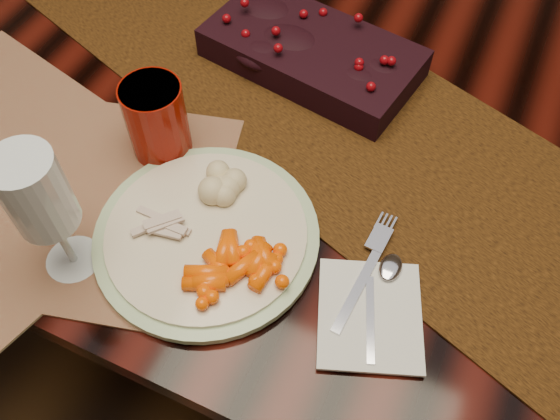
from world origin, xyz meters
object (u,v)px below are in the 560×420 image
at_px(placemat_main, 48,191).
at_px(dinner_plate, 207,235).
at_px(napkin, 370,315).
at_px(wine_glass, 49,217).
at_px(turkey_shreds, 163,223).
at_px(mashed_potatoes, 224,181).
at_px(red_cup, 157,120).
at_px(dining_table, 316,224).
at_px(centerpiece, 312,49).
at_px(baby_carrots, 229,268).

distance_m(placemat_main, dinner_plate, 0.23).
distance_m(napkin, wine_glass, 0.38).
relative_size(turkey_shreds, napkin, 0.50).
bearing_deg(mashed_potatoes, turkey_shreds, -117.54).
bearing_deg(red_cup, dining_table, 50.14).
height_order(placemat_main, red_cup, red_cup).
distance_m(mashed_potatoes, wine_glass, 0.22).
xyz_separation_m(centerpiece, placemat_main, (-0.23, -0.38, -0.03)).
distance_m(centerpiece, napkin, 0.43).
xyz_separation_m(dinner_plate, wine_glass, (-0.14, -0.10, 0.09)).
relative_size(baby_carrots, napkin, 0.70).
xyz_separation_m(placemat_main, wine_glass, (0.09, -0.07, 0.10)).
height_order(placemat_main, wine_glass, wine_glass).
height_order(turkey_shreds, red_cup, red_cup).
height_order(dining_table, placemat_main, placemat_main).
xyz_separation_m(baby_carrots, red_cup, (-0.18, 0.15, 0.03)).
bearing_deg(wine_glass, dinner_plate, 34.99).
bearing_deg(centerpiece, dining_table, -42.11).
bearing_deg(red_cup, wine_glass, -92.14).
height_order(placemat_main, napkin, napkin).
distance_m(placemat_main, turkey_shreds, 0.18).
bearing_deg(dinner_plate, dining_table, 82.55).
bearing_deg(turkey_shreds, mashed_potatoes, 62.46).
distance_m(red_cup, wine_glass, 0.21).
height_order(mashed_potatoes, napkin, mashed_potatoes).
distance_m(dining_table, napkin, 0.53).
bearing_deg(dining_table, baby_carrots, -88.02).
bearing_deg(wine_glass, placemat_main, 142.27).
distance_m(centerpiece, wine_glass, 0.47).
height_order(turkey_shreds, napkin, turkey_shreds).
xyz_separation_m(dining_table, red_cup, (-0.17, -0.20, 0.44)).
bearing_deg(centerpiece, red_cup, -117.05).
height_order(napkin, red_cup, red_cup).
distance_m(mashed_potatoes, red_cup, 0.13).
xyz_separation_m(placemat_main, napkin, (0.46, 0.01, 0.00)).
bearing_deg(placemat_main, red_cup, 37.70).
bearing_deg(red_cup, dinner_plate, -39.91).
height_order(baby_carrots, mashed_potatoes, mashed_potatoes).
height_order(placemat_main, mashed_potatoes, mashed_potatoes).
bearing_deg(baby_carrots, centerpiece, 98.36).
bearing_deg(dining_table, wine_glass, -113.55).
bearing_deg(wine_glass, napkin, 12.72).
xyz_separation_m(dining_table, napkin, (0.18, -0.33, 0.38)).
height_order(dining_table, baby_carrots, baby_carrots).
xyz_separation_m(dining_table, baby_carrots, (0.01, -0.35, 0.40)).
relative_size(dinner_plate, red_cup, 2.53).
bearing_deg(wine_glass, baby_carrots, 17.23).
relative_size(dining_table, turkey_shreds, 25.70).
xyz_separation_m(baby_carrots, wine_glass, (-0.19, -0.06, 0.07)).
xyz_separation_m(centerpiece, dinner_plate, (0.00, -0.35, -0.02)).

